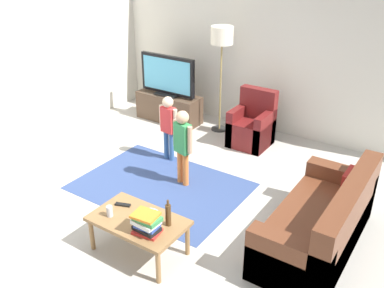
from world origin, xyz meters
TOP-DOWN VIEW (x-y plane):
  - ground at (0.00, 0.00)m, footprint 7.80×7.80m
  - wall_back at (0.00, 3.00)m, footprint 6.00×0.12m
  - area_rug at (-0.36, 0.38)m, footprint 2.20×1.60m
  - tv_stand at (-1.64, 2.30)m, footprint 1.20×0.44m
  - tv at (-1.64, 2.28)m, footprint 1.10×0.28m
  - couch at (1.86, 0.35)m, footprint 0.80×1.80m
  - armchair at (0.06, 2.26)m, footprint 0.60×0.60m
  - floor_lamp at (-0.66, 2.45)m, footprint 0.36×0.36m
  - child_near_tv at (-0.74, 1.08)m, footprint 0.33×0.16m
  - child_center at (-0.16, 0.62)m, footprint 0.35×0.18m
  - coffee_table at (0.26, -0.79)m, footprint 1.00×0.60m
  - book_stack at (0.48, -0.91)m, footprint 0.29×0.23m
  - bottle at (0.58, -0.69)m, footprint 0.06×0.06m
  - tv_remote at (-0.04, -0.69)m, footprint 0.18×0.10m
  - soda_can at (-0.02, -0.91)m, footprint 0.07×0.07m
  - plate at (0.31, -0.67)m, footprint 0.22×0.22m

SIDE VIEW (x-z plane):
  - ground at x=0.00m, z-range 0.00..0.00m
  - area_rug at x=-0.36m, z-range 0.00..0.01m
  - tv_stand at x=-1.64m, z-range -0.01..0.49m
  - couch at x=1.86m, z-range -0.14..0.72m
  - armchair at x=0.06m, z-range -0.15..0.75m
  - coffee_table at x=0.26m, z-range 0.16..0.58m
  - plate at x=0.31m, z-range 0.42..0.44m
  - tv_remote at x=-0.04m, z-range 0.42..0.44m
  - soda_can at x=-0.02m, z-range 0.42..0.54m
  - book_stack at x=0.48m, z-range 0.42..0.64m
  - bottle at x=0.58m, z-range 0.40..0.69m
  - child_near_tv at x=-0.74m, z-range 0.10..1.10m
  - child_center at x=-0.16m, z-range 0.11..1.17m
  - tv at x=-1.64m, z-range 0.49..1.20m
  - wall_back at x=0.00m, z-range 0.00..2.70m
  - floor_lamp at x=-0.66m, z-range 0.65..2.43m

